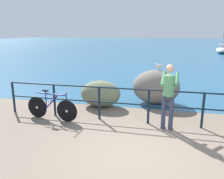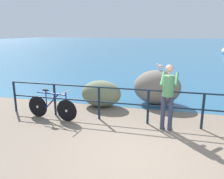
% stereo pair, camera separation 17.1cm
% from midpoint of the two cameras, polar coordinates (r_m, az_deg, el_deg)
% --- Properties ---
extents(ground_plane, '(120.00, 120.00, 0.10)m').
position_cam_midpoint_polar(ground_plane, '(24.56, 12.02, 7.80)').
color(ground_plane, '#756656').
extents(sea_surface, '(120.00, 90.00, 0.01)m').
position_cam_midpoint_polar(sea_surface, '(52.60, 12.79, 11.12)').
color(sea_surface, '#285B7F').
rests_on(sea_surface, ground_plane).
extents(promenade_railing, '(8.88, 0.07, 1.02)m').
position_cam_midpoint_polar(promenade_railing, '(6.56, 8.44, -3.18)').
color(promenade_railing, black).
rests_on(promenade_railing, ground_plane).
extents(bicycle, '(1.69, 0.48, 0.92)m').
position_cam_midpoint_polar(bicycle, '(7.12, -15.52, -4.29)').
color(bicycle, black).
rests_on(bicycle, ground_plane).
extents(person_at_railing, '(0.48, 0.65, 1.78)m').
position_cam_midpoint_polar(person_at_railing, '(6.18, 13.20, -1.11)').
color(person_at_railing, '#333851').
rests_on(person_at_railing, ground_plane).
extents(breakwater_boulder_main, '(1.71, 1.29, 1.25)m').
position_cam_midpoint_polar(breakwater_boulder_main, '(8.47, 10.40, 0.61)').
color(breakwater_boulder_main, slate).
rests_on(breakwater_boulder_main, ground).
extents(breakwater_boulder_left, '(1.43, 0.96, 0.93)m').
position_cam_midpoint_polar(breakwater_boulder_left, '(8.06, -3.51, -1.05)').
color(breakwater_boulder_left, '#6E7759').
rests_on(breakwater_boulder_left, ground).
extents(seagull, '(0.34, 0.14, 0.23)m').
position_cam_midpoint_polar(seagull, '(8.41, 11.10, 5.79)').
color(seagull, gold).
rests_on(seagull, breakwater_boulder_main).
extents(sailboat, '(2.43, 4.59, 6.16)m').
position_cam_midpoint_polar(sailboat, '(32.12, 25.73, 9.54)').
color(sailboat, white).
rests_on(sailboat, sea_surface).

